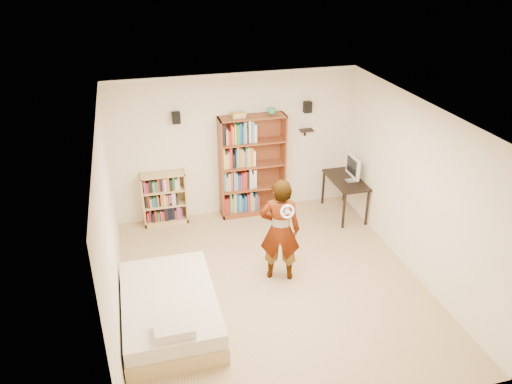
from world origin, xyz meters
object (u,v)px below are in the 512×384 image
at_px(tall_bookshelf, 252,166).
at_px(computer_desk, 344,196).
at_px(person, 280,230).
at_px(low_bookshelf, 164,199).
at_px(daybed, 169,306).

xyz_separation_m(tall_bookshelf, computer_desk, (1.68, -0.50, -0.60)).
height_order(computer_desk, person, person).
bearing_deg(person, low_bookshelf, -35.50).
xyz_separation_m(low_bookshelf, daybed, (-0.22, -2.78, -0.21)).
distance_m(low_bookshelf, person, 2.66).
xyz_separation_m(tall_bookshelf, low_bookshelf, (-1.66, 0.03, -0.47)).
distance_m(computer_desk, daybed, 4.21).
distance_m(computer_desk, person, 2.46).
relative_size(tall_bookshelf, low_bookshelf, 1.94).
relative_size(low_bookshelf, computer_desk, 0.93).
height_order(tall_bookshelf, daybed, tall_bookshelf).
xyz_separation_m(computer_desk, person, (-1.80, -1.61, 0.47)).
relative_size(computer_desk, daybed, 0.55).
height_order(tall_bookshelf, computer_desk, tall_bookshelf).
bearing_deg(tall_bookshelf, computer_desk, -16.68).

